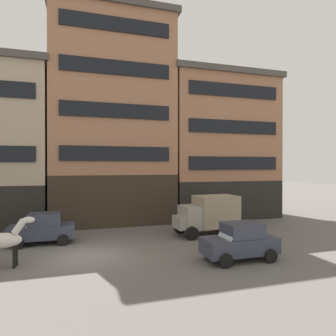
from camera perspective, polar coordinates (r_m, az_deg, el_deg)
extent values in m
plane|color=#605B56|center=(16.27, -15.32, -16.23)|extent=(120.00, 120.00, 0.00)
cube|color=#33281E|center=(25.72, -10.75, -5.57)|extent=(9.69, 6.40, 3.96)
cube|color=#9E6B4C|center=(26.22, -10.78, 13.05)|extent=(9.69, 6.40, 12.87)
cube|color=#47423D|center=(28.44, -10.80, 26.31)|extent=(10.19, 6.90, 0.50)
cube|color=black|center=(22.36, -9.89, 2.75)|extent=(8.14, 0.12, 1.10)
cube|color=black|center=(22.72, -9.90, 10.88)|extent=(8.14, 0.12, 1.10)
cube|color=black|center=(23.52, -9.91, 18.62)|extent=(8.14, 0.12, 1.10)
cube|color=black|center=(24.71, -9.92, 25.72)|extent=(8.14, 0.12, 1.10)
cube|color=black|center=(28.51, 9.47, -5.60)|extent=(9.73, 6.40, 3.35)
cube|color=#9E6B4C|center=(28.54, 9.48, 7.03)|extent=(9.73, 6.40, 9.20)
cube|color=#47423D|center=(29.50, 9.49, 16.44)|extent=(10.23, 6.90, 0.50)
cube|color=black|center=(25.47, 12.72, 0.91)|extent=(8.17, 0.12, 1.10)
cube|color=black|center=(25.68, 12.73, 7.77)|extent=(8.17, 0.12, 1.10)
cube|color=black|center=(26.25, 12.74, 14.43)|extent=(8.17, 0.12, 1.10)
ellipsoid|color=beige|center=(15.76, -29.47, -12.13)|extent=(1.73, 0.69, 0.70)
cylinder|color=beige|center=(15.47, -26.86, -10.09)|extent=(0.68, 0.36, 0.76)
ellipsoid|color=beige|center=(15.33, -25.39, -9.05)|extent=(0.57, 0.27, 0.30)
cylinder|color=black|center=(15.98, -27.31, -14.80)|extent=(0.14, 0.14, 0.95)
cylinder|color=black|center=(15.64, -27.63, -15.14)|extent=(0.14, 0.14, 0.95)
cube|color=gray|center=(19.80, 4.67, -9.44)|extent=(1.52, 1.80, 1.50)
cube|color=gray|center=(19.57, 2.79, -10.45)|extent=(1.00, 1.51, 0.80)
cube|color=gray|center=(20.58, 9.24, -8.22)|extent=(2.93, 2.10, 2.10)
cube|color=silver|center=(19.57, 3.47, -8.81)|extent=(0.29, 1.37, 0.64)
cylinder|color=black|center=(18.94, 4.68, -12.52)|extent=(0.85, 0.28, 0.84)
cylinder|color=black|center=(20.63, 2.36, -11.44)|extent=(0.85, 0.28, 0.84)
cylinder|color=black|center=(20.38, 12.47, -11.59)|extent=(0.85, 0.28, 0.84)
cylinder|color=black|center=(21.96, 9.70, -10.72)|extent=(0.85, 0.28, 0.84)
cube|color=#333847|center=(15.45, 13.66, -14.32)|extent=(3.72, 1.65, 0.80)
cube|color=#333847|center=(15.35, 14.16, -11.54)|extent=(1.82, 1.46, 0.70)
cube|color=silver|center=(14.96, 11.32, -12.36)|extent=(0.35, 1.32, 0.56)
cylinder|color=black|center=(14.28, 11.17, -17.23)|extent=(0.66, 0.19, 0.66)
cylinder|color=black|center=(15.71, 8.12, -15.57)|extent=(0.66, 0.19, 0.66)
cylinder|color=black|center=(15.53, 19.27, -15.79)|extent=(0.66, 0.19, 0.66)
cylinder|color=black|center=(16.85, 15.74, -14.48)|extent=(0.66, 0.19, 0.66)
cube|color=#333847|center=(19.49, -23.18, -11.24)|extent=(3.73, 1.66, 0.80)
cube|color=#333847|center=(19.34, -22.74, -9.07)|extent=(1.82, 1.47, 0.70)
cube|color=silver|center=(19.46, -25.26, -9.41)|extent=(0.36, 1.32, 0.56)
cylinder|color=black|center=(18.92, -27.14, -12.85)|extent=(0.66, 0.19, 0.66)
cylinder|color=black|center=(20.54, -26.35, -11.79)|extent=(0.66, 0.19, 0.66)
cylinder|color=black|center=(18.69, -19.67, -13.00)|extent=(0.66, 0.19, 0.66)
cylinder|color=black|center=(20.32, -19.50, -11.90)|extent=(0.66, 0.19, 0.66)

